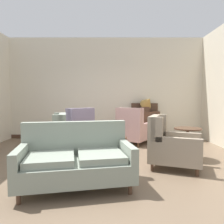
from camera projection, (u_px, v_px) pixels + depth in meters
The scene contains 13 objects.
ground at pixel (101, 167), 3.99m from camera, with size 8.98×8.98×0.00m, color brown.
wall_back at pixel (106, 89), 6.93m from camera, with size 6.57×0.08×3.31m, color beige.
baseboard_back at pixel (106, 136), 6.97m from camera, with size 6.41×0.03×0.12m, color #4C3323.
coffee_table at pixel (109, 141), 4.56m from camera, with size 0.77×0.77×0.48m.
porcelain_vase at pixel (109, 131), 4.49m from camera, with size 0.19×0.19×0.35m.
settee at pixel (76, 160), 3.11m from camera, with size 1.77×1.17×0.94m.
armchair_beside_settee at pixel (170, 146), 3.93m from camera, with size 1.11×1.00×0.99m.
armchair_back_corner at pixel (50, 140), 4.44m from camera, with size 0.96×0.93×1.00m.
armchair_far_left at pixel (133, 129), 6.00m from camera, with size 1.11×1.16×1.06m.
armchair_foreground_right at pixel (76, 132), 5.43m from camera, with size 1.09×1.09×1.08m.
side_table at pixel (187, 140), 4.54m from camera, with size 0.58×0.58×0.68m.
sideboard at pixel (145, 123), 6.71m from camera, with size 0.87×0.36×1.17m.
gramophone at pixel (147, 103), 6.57m from camera, with size 0.52×0.59×0.56m.
Camera 1 is at (0.20, -3.91, 1.30)m, focal length 33.47 mm.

